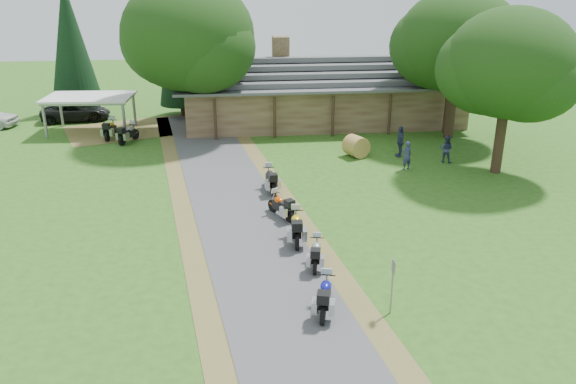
{
  "coord_description": "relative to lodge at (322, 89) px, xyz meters",
  "views": [
    {
      "loc": [
        -1.46,
        -17.54,
        10.43
      ],
      "look_at": [
        1.21,
        5.11,
        1.6
      ],
      "focal_mm": 35.0,
      "sensor_mm": 36.0,
      "label": 1
    }
  ],
  "objects": [
    {
      "name": "ground",
      "position": [
        -6.0,
        -24.0,
        -2.45
      ],
      "size": [
        120.0,
        120.0,
        0.0
      ],
      "primitive_type": "plane",
      "color": "#2E5A19",
      "rests_on": "ground"
    },
    {
      "name": "driveway",
      "position": [
        -6.5,
        -20.0,
        -2.45
      ],
      "size": [
        51.95,
        51.95,
        0.0
      ],
      "primitive_type": "plane",
      "rotation": [
        0.0,
        0.0,
        0.14
      ],
      "color": "#424245",
      "rests_on": "ground"
    },
    {
      "name": "lodge",
      "position": [
        0.0,
        0.0,
        0.0
      ],
      "size": [
        21.4,
        9.4,
        4.9
      ],
      "primitive_type": null,
      "color": "brown",
      "rests_on": "ground"
    },
    {
      "name": "carport",
      "position": [
        -16.72,
        -1.26,
        -1.17
      ],
      "size": [
        6.15,
        4.32,
        2.56
      ],
      "primitive_type": null,
      "rotation": [
        0.0,
        0.0,
        -0.07
      ],
      "color": "silver",
      "rests_on": "ground"
    },
    {
      "name": "car_dark_suv",
      "position": [
        -18.65,
        2.21,
        -1.4
      ],
      "size": [
        3.01,
        5.74,
        2.1
      ],
      "primitive_type": "imported",
      "rotation": [
        0.0,
        0.0,
        1.7
      ],
      "color": "black",
      "rests_on": "ground"
    },
    {
      "name": "motorcycle_row_a",
      "position": [
        -4.38,
        -25.82,
        -1.8
      ],
      "size": [
        1.09,
        1.98,
        1.29
      ],
      "primitive_type": null,
      "rotation": [
        0.0,
        0.0,
        1.31
      ],
      "color": "#13149C",
      "rests_on": "ground"
    },
    {
      "name": "motorcycle_row_b",
      "position": [
        -4.16,
        -22.71,
        -1.86
      ],
      "size": [
        0.91,
        1.79,
        1.17
      ],
      "primitive_type": null,
      "rotation": [
        0.0,
        0.0,
        1.36
      ],
      "color": "#94969B",
      "rests_on": "ground"
    },
    {
      "name": "motorcycle_row_c",
      "position": [
        -4.63,
        -20.49,
        -1.74
      ],
      "size": [
        0.85,
        2.12,
        1.41
      ],
      "primitive_type": null,
      "rotation": [
        0.0,
        0.0,
        1.48
      ],
      "color": "yellow",
      "rests_on": "ground"
    },
    {
      "name": "motorcycle_row_d",
      "position": [
        -5.01,
        -17.94,
        -1.83
      ],
      "size": [
        1.35,
        1.88,
        1.24
      ],
      "primitive_type": null,
      "rotation": [
        0.0,
        0.0,
        2.04
      ],
      "color": "#E04D06",
      "rests_on": "ground"
    },
    {
      "name": "motorcycle_row_e",
      "position": [
        -5.18,
        -14.52,
        -1.78
      ],
      "size": [
        0.8,
        2.02,
        1.35
      ],
      "primitive_type": null,
      "rotation": [
        0.0,
        0.0,
        1.65
      ],
      "color": "black",
      "rests_on": "ground"
    },
    {
      "name": "motorcycle_carport_a",
      "position": [
        -15.13,
        -3.22,
        -1.75
      ],
      "size": [
        0.94,
        2.12,
        1.4
      ],
      "primitive_type": null,
      "rotation": [
        0.0,
        0.0,
        1.43
      ],
      "color": "gold",
      "rests_on": "ground"
    },
    {
      "name": "motorcycle_carport_b",
      "position": [
        -13.77,
        -4.41,
        -1.77
      ],
      "size": [
        1.43,
        2.06,
        1.35
      ],
      "primitive_type": null,
      "rotation": [
        0.0,
        0.0,
        1.13
      ],
      "color": "gray",
      "rests_on": "ground"
    },
    {
      "name": "person_a",
      "position": [
        2.85,
        -11.99,
        -1.46
      ],
      "size": [
        0.66,
        0.56,
        1.98
      ],
      "primitive_type": "imported",
      "rotation": [
        0.0,
        0.0,
        3.46
      ],
      "color": "navy",
      "rests_on": "ground"
    },
    {
      "name": "person_b",
      "position": [
        5.6,
        -10.95,
        -1.49
      ],
      "size": [
        0.67,
        0.63,
        1.92
      ],
      "primitive_type": "imported",
      "rotation": [
        0.0,
        0.0,
        2.54
      ],
      "color": "navy",
      "rests_on": "ground"
    },
    {
      "name": "person_c",
      "position": [
        3.22,
        -9.52,
        -1.33
      ],
      "size": [
        0.49,
        0.66,
        2.23
      ],
      "primitive_type": "imported",
      "rotation": [
        0.0,
        0.0,
        4.66
      ],
      "color": "navy",
      "rests_on": "ground"
    },
    {
      "name": "hay_bale",
      "position": [
        0.55,
        -9.22,
        -1.8
      ],
      "size": [
        1.67,
        1.61,
        1.3
      ],
      "primitive_type": "cylinder",
      "rotation": [
        1.57,
        0.0,
        0.41
      ],
      "color": "olive",
      "rests_on": "ground"
    },
    {
      "name": "sign_post",
      "position": [
        -2.25,
        -26.21,
        -1.46
      ],
      "size": [
        0.36,
        0.06,
        1.98
      ],
      "primitive_type": null,
      "color": "gray",
      "rests_on": "ground"
    },
    {
      "name": "oak_lodge_left",
      "position": [
        -9.55,
        -2.86,
        3.02
      ],
      "size": [
        8.76,
        8.76,
        10.94
      ],
      "primitive_type": null,
      "color": "#193610",
      "rests_on": "ground"
    },
    {
      "name": "oak_lodge_right",
      "position": [
        7.88,
        -5.67,
        2.76
      ],
      "size": [
        7.85,
        7.85,
        10.43
      ],
      "primitive_type": null,
      "color": "#193610",
      "rests_on": "ground"
    },
    {
      "name": "oak_driveway",
      "position": [
        7.74,
        -13.05,
        2.47
      ],
      "size": [
        6.89,
        6.89,
        9.84
      ],
      "primitive_type": null,
      "color": "#193610",
      "rests_on": "ground"
    },
    {
      "name": "cedar_near",
      "position": [
        -10.6,
        3.04,
        3.58
      ],
      "size": [
        3.49,
        3.49,
        12.06
      ],
      "primitive_type": "cone",
      "color": "black",
      "rests_on": "ground"
    },
    {
      "name": "cedar_far",
      "position": [
        -19.18,
        5.63,
        2.72
      ],
      "size": [
        3.87,
        3.87,
        10.33
      ],
      "primitive_type": "cone",
      "color": "black",
      "rests_on": "ground"
    }
  ]
}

